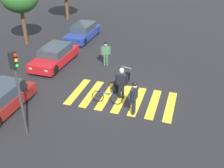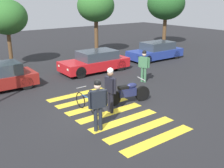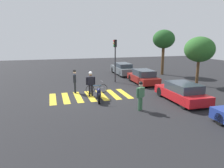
% 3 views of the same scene
% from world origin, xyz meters
% --- Properties ---
extents(ground_plane, '(60.00, 60.00, 0.00)m').
position_xyz_m(ground_plane, '(0.00, 0.00, 0.00)').
color(ground_plane, '#232326').
extents(police_motorcycle, '(2.13, 0.72, 1.06)m').
position_xyz_m(police_motorcycle, '(1.24, 0.38, 0.47)').
color(police_motorcycle, black).
rests_on(police_motorcycle, ground_plane).
extents(leaning_bicycle, '(0.46, 1.74, 1.00)m').
position_xyz_m(leaning_bicycle, '(-0.68, 0.64, 0.38)').
color(leaning_bicycle, black).
rests_on(leaning_bicycle, ground_plane).
extents(officer_on_foot, '(0.69, 0.28, 1.88)m').
position_xyz_m(officer_on_foot, '(-1.24, -0.97, 1.10)').
color(officer_on_foot, '#1E232D').
rests_on(officer_on_foot, ground_plane).
extents(officer_by_motorcycle, '(0.25, 0.70, 1.87)m').
position_xyz_m(officer_by_motorcycle, '(0.04, 0.05, 1.10)').
color(officer_by_motorcycle, black).
rests_on(officer_by_motorcycle, ground_plane).
extents(pedestrian_bystander, '(0.37, 0.62, 1.77)m').
position_xyz_m(pedestrian_bystander, '(3.95, 2.29, 1.02)').
color(pedestrian_bystander, '#3F724C').
rests_on(pedestrian_bystander, ground_plane).
extents(crosswalk_stripes, '(3.03, 5.85, 0.01)m').
position_xyz_m(crosswalk_stripes, '(0.00, -0.00, 0.00)').
color(crosswalk_stripes, yellow).
rests_on(crosswalk_stripes, ground_plane).
extents(car_grey_coupe, '(4.70, 1.72, 1.37)m').
position_xyz_m(car_grey_coupe, '(-8.37, 5.48, 0.67)').
color(car_grey_coupe, black).
rests_on(car_grey_coupe, ground_plane).
extents(car_maroon_wagon, '(4.05, 1.76, 1.34)m').
position_xyz_m(car_maroon_wagon, '(-2.95, 5.67, 0.64)').
color(car_maroon_wagon, black).
rests_on(car_maroon_wagon, ground_plane).
extents(car_red_convertible, '(4.33, 1.84, 1.30)m').
position_xyz_m(car_red_convertible, '(3.06, 5.76, 0.63)').
color(car_red_convertible, black).
rests_on(car_red_convertible, ground_plane).
extents(traffic_light_pole, '(0.25, 0.33, 4.11)m').
position_xyz_m(traffic_light_pole, '(-4.35, 3.29, 2.77)').
color(traffic_light_pole, '#38383D').
rests_on(traffic_light_pole, ground_plane).
extents(street_tree_near, '(2.51, 2.51, 5.22)m').
position_xyz_m(street_tree_near, '(-7.03, 10.02, 4.09)').
color(street_tree_near, brown).
rests_on(street_tree_near, ground_plane).
extents(street_tree_mid, '(2.62, 2.62, 4.39)m').
position_xyz_m(street_tree_mid, '(-0.82, 10.02, 3.25)').
color(street_tree_mid, brown).
rests_on(street_tree_mid, ground_plane).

